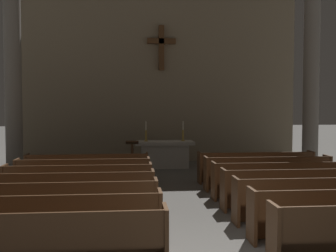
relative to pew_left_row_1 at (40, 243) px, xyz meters
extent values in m
cube|color=brown|center=(0.00, 0.04, -0.05)|extent=(3.45, 0.40, 0.05)
cube|color=brown|center=(0.00, -0.19, 0.22)|extent=(3.45, 0.05, 0.50)
cube|color=brown|center=(1.75, 0.02, 0.00)|extent=(0.06, 0.50, 0.95)
cube|color=brown|center=(0.00, 1.12, -0.05)|extent=(3.45, 0.40, 0.05)
cube|color=brown|center=(0.00, 0.90, 0.22)|extent=(3.45, 0.05, 0.50)
cube|color=brown|center=(0.00, 1.30, -0.28)|extent=(3.45, 0.04, 0.40)
cube|color=brown|center=(1.75, 1.10, 0.00)|extent=(0.06, 0.50, 0.95)
cube|color=brown|center=(0.00, 2.20, -0.05)|extent=(3.45, 0.40, 0.05)
cube|color=brown|center=(0.00, 1.98, 0.22)|extent=(3.45, 0.05, 0.50)
cube|color=brown|center=(0.00, 2.38, -0.28)|extent=(3.45, 0.04, 0.40)
cube|color=brown|center=(1.75, 2.18, 0.00)|extent=(0.06, 0.50, 0.95)
cube|color=brown|center=(0.00, 3.28, -0.05)|extent=(3.45, 0.40, 0.05)
cube|color=brown|center=(0.00, 3.06, 0.22)|extent=(3.45, 0.05, 0.50)
cube|color=brown|center=(0.00, 3.46, -0.28)|extent=(3.45, 0.04, 0.40)
cube|color=brown|center=(1.75, 3.26, 0.00)|extent=(0.06, 0.50, 0.95)
cube|color=brown|center=(0.00, 4.37, -0.05)|extent=(3.45, 0.40, 0.05)
cube|color=brown|center=(0.00, 4.14, 0.22)|extent=(3.45, 0.05, 0.50)
cube|color=brown|center=(0.00, 4.55, -0.28)|extent=(3.45, 0.04, 0.40)
cube|color=brown|center=(1.75, 4.35, 0.00)|extent=(0.06, 0.50, 0.95)
cube|color=brown|center=(-1.75, 4.35, 0.00)|extent=(0.06, 0.50, 0.95)
cube|color=brown|center=(0.00, 5.45, -0.05)|extent=(3.45, 0.40, 0.05)
cube|color=brown|center=(0.00, 5.22, 0.22)|extent=(3.45, 0.05, 0.50)
cube|color=brown|center=(0.00, 5.63, -0.28)|extent=(3.45, 0.04, 0.40)
cube|color=brown|center=(1.75, 5.43, 0.00)|extent=(0.06, 0.50, 0.95)
cube|color=brown|center=(-1.75, 5.43, 0.00)|extent=(0.06, 0.50, 0.95)
cube|color=brown|center=(0.00, 6.53, -0.05)|extent=(3.45, 0.40, 0.05)
cube|color=brown|center=(0.00, 6.30, 0.22)|extent=(3.45, 0.05, 0.50)
cube|color=brown|center=(0.00, 6.71, -0.28)|extent=(3.45, 0.04, 0.40)
cube|color=brown|center=(1.75, 6.51, 0.00)|extent=(0.06, 0.50, 0.95)
cube|color=brown|center=(-1.75, 6.51, 0.00)|extent=(0.06, 0.50, 0.95)
cube|color=brown|center=(3.35, 0.02, 0.00)|extent=(0.06, 0.50, 0.95)
cube|color=brown|center=(3.35, 1.10, 0.00)|extent=(0.06, 0.50, 0.95)
cube|color=brown|center=(5.10, 2.20, -0.05)|extent=(3.45, 0.40, 0.05)
cube|color=brown|center=(5.10, 1.98, 0.22)|extent=(3.45, 0.05, 0.50)
cube|color=brown|center=(5.10, 2.38, -0.28)|extent=(3.45, 0.04, 0.40)
cube|color=brown|center=(3.35, 2.18, 0.00)|extent=(0.06, 0.50, 0.95)
cube|color=brown|center=(5.10, 3.28, -0.05)|extent=(3.45, 0.40, 0.05)
cube|color=brown|center=(5.10, 3.06, 0.22)|extent=(3.45, 0.05, 0.50)
cube|color=brown|center=(5.10, 3.46, -0.28)|extent=(3.45, 0.04, 0.40)
cube|color=brown|center=(3.35, 3.26, 0.00)|extent=(0.06, 0.50, 0.95)
cube|color=brown|center=(5.10, 4.37, -0.05)|extent=(3.45, 0.40, 0.05)
cube|color=brown|center=(5.10, 4.14, 0.22)|extent=(3.45, 0.05, 0.50)
cube|color=brown|center=(5.10, 4.55, -0.28)|extent=(3.45, 0.04, 0.40)
cube|color=brown|center=(3.35, 4.35, 0.00)|extent=(0.06, 0.50, 0.95)
cube|color=brown|center=(5.10, 5.45, -0.05)|extent=(3.45, 0.40, 0.05)
cube|color=brown|center=(5.10, 5.22, 0.22)|extent=(3.45, 0.05, 0.50)
cube|color=brown|center=(5.10, 5.63, -0.28)|extent=(3.45, 0.04, 0.40)
cube|color=brown|center=(3.35, 5.43, 0.00)|extent=(0.06, 0.50, 0.95)
cube|color=brown|center=(6.85, 5.43, 0.00)|extent=(0.06, 0.50, 0.95)
cube|color=brown|center=(5.10, 6.53, -0.05)|extent=(3.45, 0.40, 0.05)
cube|color=brown|center=(5.10, 6.30, 0.22)|extent=(3.45, 0.05, 0.50)
cube|color=brown|center=(5.10, 6.71, -0.28)|extent=(3.45, 0.04, 0.40)
cube|color=brown|center=(3.35, 6.51, 0.00)|extent=(0.06, 0.50, 0.95)
cube|color=brown|center=(6.85, 6.51, 0.00)|extent=(0.06, 0.50, 0.95)
cube|color=gray|center=(-2.67, 8.61, -0.38)|extent=(0.79, 0.79, 0.20)
cylinder|color=gray|center=(-2.67, 8.61, 3.22)|extent=(0.56, 0.56, 7.39)
cube|color=gray|center=(7.77, 8.61, -0.38)|extent=(0.79, 0.79, 0.20)
cylinder|color=gray|center=(7.77, 8.61, 3.22)|extent=(0.56, 0.56, 7.39)
cube|color=#BCB7AD|center=(2.55, 9.67, -0.04)|extent=(1.76, 0.72, 0.88)
cube|color=#BCB7AD|center=(2.55, 9.67, 0.46)|extent=(2.20, 0.90, 0.12)
cube|color=silver|center=(2.55, 9.67, 0.53)|extent=(2.09, 0.86, 0.01)
cylinder|color=#B79338|center=(1.85, 9.67, 0.54)|extent=(0.16, 0.16, 0.02)
cylinder|color=#B79338|center=(1.85, 9.67, 0.74)|extent=(0.07, 0.07, 0.42)
cylinder|color=silver|center=(1.85, 9.67, 1.12)|extent=(0.04, 0.04, 0.34)
cylinder|color=#B79338|center=(3.25, 9.67, 0.54)|extent=(0.16, 0.16, 0.02)
cylinder|color=#B79338|center=(3.25, 9.67, 0.74)|extent=(0.07, 0.07, 0.42)
cylinder|color=silver|center=(3.25, 9.67, 1.12)|extent=(0.04, 0.04, 0.34)
cube|color=gray|center=(2.55, 11.46, 3.80)|extent=(11.33, 0.25, 8.55)
cube|color=brown|center=(2.55, 11.23, 4.23)|extent=(0.22, 0.22, 1.82)
cube|color=brown|center=(2.55, 11.23, 4.50)|extent=(1.17, 0.22, 0.22)
cylinder|color=brown|center=(1.32, 8.47, -0.46)|extent=(0.36, 0.36, 0.04)
cylinder|color=brown|center=(1.32, 8.47, 0.05)|extent=(0.10, 0.10, 1.05)
cube|color=brown|center=(1.32, 8.47, 0.60)|extent=(0.44, 0.31, 0.15)
camera|label=1|loc=(1.26, -5.79, 1.93)|focal=44.17mm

